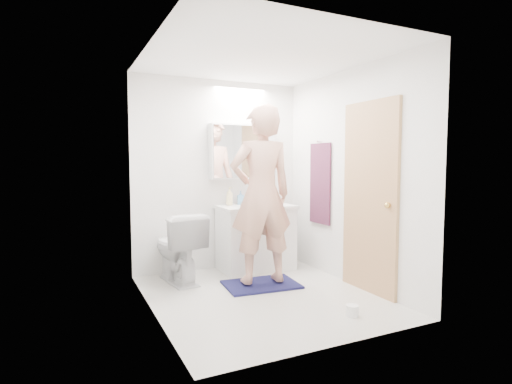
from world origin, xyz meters
TOP-DOWN VIEW (x-y plane):
  - floor at (0.00, 0.00)m, footprint 2.50×2.50m
  - ceiling at (0.00, 0.00)m, footprint 2.50×2.50m
  - wall_back at (0.00, 1.25)m, footprint 2.50×0.00m
  - wall_front at (0.00, -1.25)m, footprint 2.50×0.00m
  - wall_left at (-1.10, 0.00)m, footprint 0.00×2.50m
  - wall_right at (1.10, 0.00)m, footprint 0.00×2.50m
  - vanity_cabinet at (0.39, 0.96)m, footprint 0.90×0.55m
  - countertop at (0.39, 0.96)m, footprint 0.95×0.58m
  - sink_basin at (0.39, 0.99)m, footprint 0.36×0.36m
  - faucet at (0.39, 1.19)m, footprint 0.02×0.02m
  - medicine_cabinet at (0.30, 1.18)m, footprint 0.88×0.14m
  - mirror_panel at (0.30, 1.10)m, footprint 0.84×0.01m
  - toilet at (-0.65, 0.85)m, footprint 0.54×0.84m
  - bath_rug at (0.14, 0.31)m, footprint 0.85×0.62m
  - person at (0.14, 0.31)m, footprint 0.75×0.53m
  - door at (1.08, -0.35)m, footprint 0.04×0.80m
  - door_knob at (1.04, -0.65)m, footprint 0.06×0.06m
  - towel at (1.08, 0.55)m, footprint 0.02×0.42m
  - towel_hook at (1.07, 0.55)m, footprint 0.07×0.02m
  - soap_bottle_a at (0.09, 1.11)m, footprint 0.12×0.12m
  - soap_bottle_b at (0.26, 1.15)m, footprint 0.10×0.10m
  - toothbrush_cup at (0.65, 1.12)m, footprint 0.12×0.12m
  - toilet_paper_roll at (0.48, -0.83)m, footprint 0.11×0.11m

SIDE VIEW (x-z plane):
  - floor at x=0.00m, z-range 0.00..0.00m
  - bath_rug at x=0.14m, z-range 0.00..0.02m
  - toilet_paper_roll at x=0.48m, z-range 0.00..0.10m
  - vanity_cabinet at x=0.39m, z-range 0.00..0.78m
  - toilet at x=-0.65m, z-range 0.00..0.80m
  - countertop at x=0.39m, z-range 0.78..0.82m
  - sink_basin at x=0.39m, z-range 0.82..0.85m
  - toothbrush_cup at x=0.65m, z-range 0.82..0.91m
  - faucet at x=0.39m, z-range 0.82..0.98m
  - soap_bottle_b at x=0.26m, z-range 0.82..1.00m
  - soap_bottle_a at x=0.09m, z-range 0.82..1.05m
  - door_knob at x=1.04m, z-range 0.92..0.98m
  - door at x=1.08m, z-range 0.00..2.00m
  - person at x=0.14m, z-range 0.05..1.98m
  - towel at x=1.08m, z-range 0.60..1.60m
  - wall_back at x=0.00m, z-range -0.05..2.45m
  - wall_front at x=0.00m, z-range -0.05..2.45m
  - wall_left at x=-1.10m, z-range -0.05..2.45m
  - wall_right at x=1.10m, z-range -0.05..2.45m
  - medicine_cabinet at x=0.30m, z-range 1.15..1.85m
  - mirror_panel at x=0.30m, z-range 1.17..1.83m
  - towel_hook at x=1.07m, z-range 1.61..1.63m
  - ceiling at x=0.00m, z-range 2.40..2.40m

